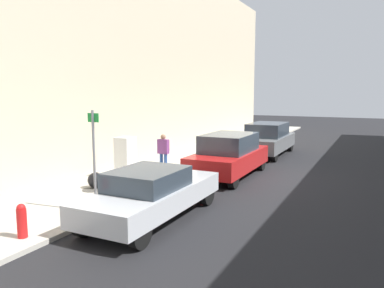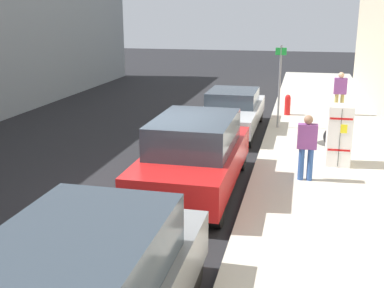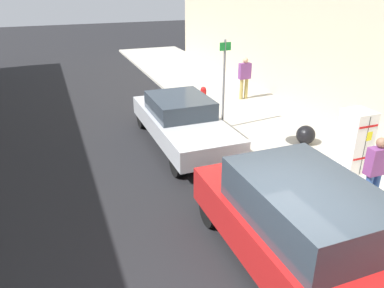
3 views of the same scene
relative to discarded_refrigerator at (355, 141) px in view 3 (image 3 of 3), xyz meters
name	(u,v)px [view 3 (image 3 of 3)]	position (x,y,z in m)	size (l,w,h in m)	color
discarded_refrigerator	(355,141)	(0.00, 0.00, 0.00)	(0.61, 0.66, 1.56)	white
manhole_cover	(298,140)	(0.11, -2.01, -0.77)	(0.70, 0.70, 0.02)	#47443F
street_sign_post	(224,81)	(1.75, -3.76, 0.76)	(0.36, 0.07, 2.78)	slate
fire_hydrant	(203,97)	(1.51, -5.94, -0.38)	(0.22, 0.22, 0.78)	red
trash_bag	(306,135)	(0.04, -1.77, -0.51)	(0.55, 0.55, 0.55)	black
pedestrian_walking_far	(245,75)	(-0.41, -6.36, 0.16)	(0.47, 0.22, 1.64)	#A8934C
pedestrian_standing_near	(376,168)	(0.82, 1.44, 0.11)	(0.45, 0.22, 1.57)	#2D5193
parked_sedan_silver	(182,121)	(3.28, -3.32, -0.18)	(1.83, 4.75, 1.39)	silver
parked_suv_red	(303,229)	(3.28, 2.43, -0.02)	(1.94, 4.65, 1.72)	red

